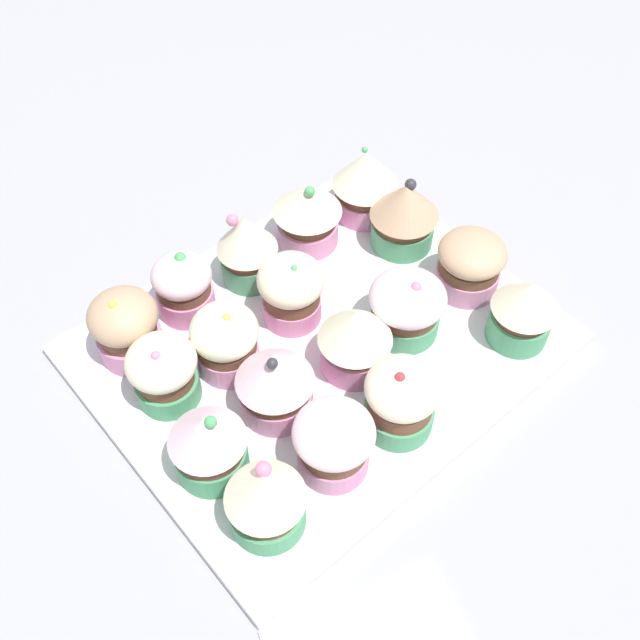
# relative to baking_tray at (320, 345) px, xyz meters

# --- Properties ---
(ground_plane) EXTENTS (1.80, 1.80, 0.03)m
(ground_plane) POSITION_rel_baking_tray_xyz_m (0.00, 0.00, -0.02)
(ground_plane) COLOR #9E9EA3
(baking_tray) EXTENTS (0.32, 0.39, 0.01)m
(baking_tray) POSITION_rel_baking_tray_xyz_m (0.00, 0.00, 0.00)
(baking_tray) COLOR silver
(baking_tray) RESTS_ON ground_plane
(cupcake_0) EXTENTS (0.06, 0.06, 0.07)m
(cupcake_0) POSITION_rel_baking_tray_xyz_m (-0.10, -0.13, 0.04)
(cupcake_0) COLOR pink
(cupcake_0) RESTS_ON baking_tray
(cupcake_1) EXTENTS (0.06, 0.06, 0.07)m
(cupcake_1) POSITION_rel_baking_tray_xyz_m (-0.04, -0.13, 0.04)
(cupcake_1) COLOR #4C9E6B
(cupcake_1) RESTS_ON baking_tray
(cupcake_2) EXTENTS (0.06, 0.06, 0.07)m
(cupcake_2) POSITION_rel_baking_tray_xyz_m (0.04, -0.14, 0.04)
(cupcake_2) COLOR #4C9E6B
(cupcake_2) RESTS_ON baking_tray
(cupcake_3) EXTENTS (0.06, 0.06, 0.07)m
(cupcake_3) POSITION_rel_baking_tray_xyz_m (0.10, -0.14, 0.04)
(cupcake_3) COLOR #4C9E6B
(cupcake_3) RESTS_ON baking_tray
(cupcake_4) EXTENTS (0.05, 0.05, 0.07)m
(cupcake_4) POSITION_rel_baking_tray_xyz_m (-0.11, -0.07, 0.04)
(cupcake_4) COLOR pink
(cupcake_4) RESTS_ON baking_tray
(cupcake_5) EXTENTS (0.06, 0.06, 0.07)m
(cupcake_5) POSITION_rel_baking_tray_xyz_m (-0.03, -0.08, 0.04)
(cupcake_5) COLOR pink
(cupcake_5) RESTS_ON baking_tray
(cupcake_6) EXTENTS (0.06, 0.06, 0.08)m
(cupcake_6) POSITION_rel_baking_tray_xyz_m (0.03, -0.07, 0.04)
(cupcake_6) COLOR pink
(cupcake_6) RESTS_ON baking_tray
(cupcake_7) EXTENTS (0.06, 0.06, 0.06)m
(cupcake_7) POSITION_rel_baking_tray_xyz_m (0.10, -0.07, 0.04)
(cupcake_7) COLOR pink
(cupcake_7) RESTS_ON baking_tray
(cupcake_8) EXTENTS (0.06, 0.06, 0.08)m
(cupcake_8) POSITION_rel_baking_tray_xyz_m (-0.10, -0.00, 0.05)
(cupcake_8) COLOR #4C9E6B
(cupcake_8) RESTS_ON baking_tray
(cupcake_9) EXTENTS (0.06, 0.06, 0.07)m
(cupcake_9) POSITION_rel_baking_tray_xyz_m (-0.04, -0.00, 0.04)
(cupcake_9) COLOR pink
(cupcake_9) RESTS_ON baking_tray
(cupcake_10) EXTENTS (0.06, 0.06, 0.07)m
(cupcake_10) POSITION_rel_baking_tray_xyz_m (0.04, 0.01, 0.04)
(cupcake_10) COLOR pink
(cupcake_10) RESTS_ON baking_tray
(cupcake_11) EXTENTS (0.06, 0.06, 0.07)m
(cupcake_11) POSITION_rel_baking_tray_xyz_m (0.11, -0.01, 0.04)
(cupcake_11) COLOR #4C9E6B
(cupcake_11) RESTS_ON baking_tray
(cupcake_12) EXTENTS (0.07, 0.07, 0.07)m
(cupcake_12) POSITION_rel_baking_tray_xyz_m (-0.10, 0.07, 0.04)
(cupcake_12) COLOR pink
(cupcake_12) RESTS_ON baking_tray
(cupcake_13) EXTENTS (0.07, 0.07, 0.06)m
(cupcake_13) POSITION_rel_baking_tray_xyz_m (0.04, 0.07, 0.04)
(cupcake_13) COLOR #4C9E6B
(cupcake_13) RESTS_ON baking_tray
(cupcake_14) EXTENTS (0.07, 0.07, 0.08)m
(cupcake_14) POSITION_rel_baking_tray_xyz_m (-0.10, 0.14, 0.05)
(cupcake_14) COLOR pink
(cupcake_14) RESTS_ON baking_tray
(cupcake_15) EXTENTS (0.07, 0.07, 0.08)m
(cupcake_15) POSITION_rel_baking_tray_xyz_m (-0.04, 0.14, 0.04)
(cupcake_15) COLOR #4C9E6B
(cupcake_15) RESTS_ON baking_tray
(cupcake_16) EXTENTS (0.06, 0.06, 0.06)m
(cupcake_16) POSITION_rel_baking_tray_xyz_m (0.04, 0.15, 0.04)
(cupcake_16) COLOR pink
(cupcake_16) RESTS_ON baking_tray
(cupcake_17) EXTENTS (0.06, 0.06, 0.07)m
(cupcake_17) POSITION_rel_baking_tray_xyz_m (0.11, 0.14, 0.04)
(cupcake_17) COLOR #4C9E6B
(cupcake_17) RESTS_ON baking_tray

